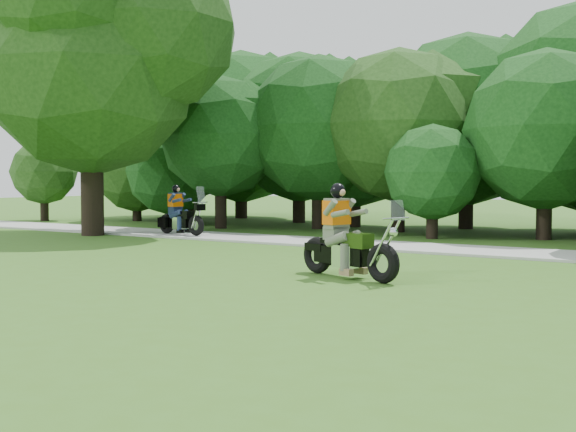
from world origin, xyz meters
The scene contains 6 objects.
ground centered at (0.00, 0.00, 0.00)m, with size 100.00×100.00×0.00m, color #3A661D.
walkway centered at (0.00, 8.00, 0.03)m, with size 60.00×2.20×0.06m, color #A3A39E.
tree_line centered at (0.44, 14.77, 3.64)m, with size 39.55×11.91×7.74m.
big_tree_west centered at (-10.54, 6.85, 5.76)m, with size 8.64×6.56×9.96m.
chopper_motorcycle centered at (0.41, 2.46, 0.61)m, with size 2.27×1.07×1.65m.
touring_motorcycle centered at (-8.03, 7.61, 0.60)m, with size 1.95×0.75×1.49m.
Camera 1 is at (6.44, -8.57, 1.74)m, focal length 45.00 mm.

